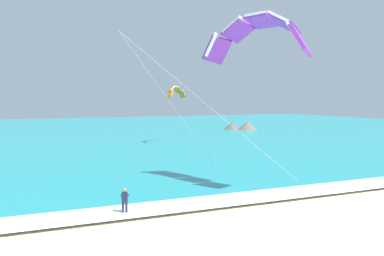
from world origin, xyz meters
The scene contains 7 objects.
sea centered at (0.00, 73.69, 0.10)m, with size 200.00×120.00×0.20m, color teal.
surf_foam centered at (0.00, 14.69, 0.22)m, with size 200.00×3.12×0.04m, color white.
surfboard centered at (-3.69, 14.38, 0.03)m, with size 0.90×1.47×0.09m.
kitesurfer centered at (-3.68, 14.40, 0.94)m, with size 0.64×0.63×1.69m.
kite_primary centered at (7.63, 17.74, 11.76)m, with size 13.44×9.55×12.04m.
kite_distant centered at (14.20, 49.31, 7.84)m, with size 4.12×3.73×1.84m.
headland_right centered at (37.04, 68.10, 0.91)m, with size 6.39×7.04×1.94m.
Camera 1 is at (-10.79, -10.16, 7.00)m, focal length 41.02 mm.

